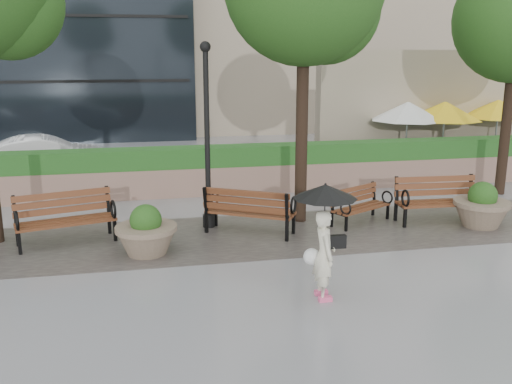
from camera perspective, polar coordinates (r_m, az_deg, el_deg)
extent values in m
plane|color=gray|center=(9.74, -1.86, -10.08)|extent=(100.00, 100.00, 0.00)
cube|color=#383330|center=(12.51, -4.17, -4.55)|extent=(28.00, 3.20, 0.01)
cube|color=#8E685B|center=(16.24, -6.02, 1.18)|extent=(24.00, 0.80, 0.80)
cube|color=#1C541D|center=(16.11, -6.08, 3.52)|extent=(24.00, 0.75, 0.55)
cube|color=tan|center=(21.83, 18.93, 8.03)|extent=(10.00, 0.60, 4.00)
cube|color=#1C541D|center=(19.92, 20.48, 2.89)|extent=(8.00, 0.50, 0.90)
cube|color=black|center=(20.22, -7.10, 2.53)|extent=(40.00, 7.00, 0.00)
cube|color=brown|center=(12.56, -18.46, -2.85)|extent=(2.10, 1.10, 0.06)
cube|color=brown|center=(12.77, -18.78, -0.99)|extent=(1.98, 0.65, 0.47)
cube|color=black|center=(12.66, -18.40, -3.83)|extent=(2.13, 1.21, 0.51)
torus|color=black|center=(12.24, -22.79, -2.69)|extent=(0.16, 0.41, 0.41)
torus|color=black|center=(12.47, -14.08, -1.71)|extent=(0.16, 0.41, 0.41)
cube|color=brown|center=(12.65, -0.57, -2.04)|extent=(2.00, 1.50, 0.05)
cube|color=brown|center=(12.28, -1.05, -0.89)|extent=(1.77, 1.10, 0.46)
cube|color=black|center=(12.68, -0.62, -3.08)|extent=(2.06, 1.60, 0.50)
torus|color=black|center=(12.51, 3.76, -1.31)|extent=(0.25, 0.38, 0.41)
torus|color=black|center=(13.09, -4.15, -0.63)|extent=(0.25, 0.38, 0.41)
cube|color=brown|center=(13.60, 10.51, -1.55)|extent=(1.62, 1.17, 0.04)
cube|color=brown|center=(13.69, 9.77, -0.24)|extent=(1.44, 0.85, 0.37)
cube|color=black|center=(13.67, 10.39, -2.27)|extent=(1.66, 1.25, 0.40)
torus|color=black|center=(12.91, 8.95, -1.59)|extent=(0.19, 0.31, 0.33)
torus|color=black|center=(14.04, 12.99, -0.52)|extent=(0.19, 0.31, 0.33)
cube|color=brown|center=(14.07, 17.89, -1.05)|extent=(2.03, 0.70, 0.06)
cube|color=brown|center=(14.26, 17.45, 0.60)|extent=(2.00, 0.24, 0.47)
cube|color=black|center=(14.16, 17.76, -1.93)|extent=(2.03, 0.81, 0.51)
torus|color=black|center=(13.45, 14.72, -0.62)|extent=(0.08, 0.41, 0.41)
torus|color=black|center=(14.29, 21.70, -0.32)|extent=(0.08, 0.41, 0.41)
cylinder|color=#7F6B56|center=(11.54, -10.93, -3.57)|extent=(1.23, 1.23, 0.10)
sphere|color=#154012|center=(11.49, -10.97, -2.77)|extent=(0.63, 0.63, 0.63)
cylinder|color=#7F6B56|center=(14.09, 21.66, -1.04)|extent=(1.27, 1.27, 0.10)
sphere|color=#154012|center=(14.05, 21.72, -0.35)|extent=(0.65, 0.65, 0.65)
cylinder|color=black|center=(12.81, -4.90, 5.06)|extent=(0.12, 0.12, 4.00)
cylinder|color=black|center=(13.22, -4.74, -2.88)|extent=(0.28, 0.28, 0.30)
sphere|color=black|center=(12.66, -5.10, 14.26)|extent=(0.24, 0.24, 0.24)
sphere|color=#154012|center=(12.99, -23.68, 16.95)|extent=(2.26, 2.26, 2.26)
cylinder|color=black|center=(13.22, 4.62, 7.61)|extent=(0.28, 0.28, 5.03)
sphere|color=#154012|center=(13.64, 7.01, 17.73)|extent=(2.50, 2.50, 2.50)
cylinder|color=black|center=(17.35, 23.82, 7.02)|extent=(0.28, 0.28, 4.45)
cylinder|color=black|center=(20.19, 14.60, 2.30)|extent=(0.40, 0.40, 0.10)
cylinder|color=#99999E|center=(20.01, 14.78, 5.25)|extent=(0.06, 0.06, 2.20)
cone|color=white|center=(19.90, 14.94, 7.81)|extent=(2.50, 2.50, 0.60)
cylinder|color=black|center=(20.67, 17.95, 2.33)|extent=(0.40, 0.40, 0.10)
cylinder|color=#99999E|center=(20.49, 18.17, 5.21)|extent=(0.06, 0.06, 2.20)
cone|color=yellow|center=(20.39, 18.36, 7.71)|extent=(2.50, 2.50, 0.60)
cylinder|color=black|center=(22.07, 22.59, 2.64)|extent=(0.40, 0.40, 0.10)
cylinder|color=#99999E|center=(21.91, 22.85, 5.34)|extent=(0.06, 0.06, 2.20)
cone|color=yellow|center=(21.81, 23.07, 7.67)|extent=(2.50, 2.50, 0.60)
imported|color=silver|center=(19.73, -20.28, 3.41)|extent=(4.12, 1.93, 1.31)
imported|color=#F1EACB|center=(9.34, 6.85, -5.99)|extent=(0.43, 0.60, 1.60)
cube|color=#F2598C|center=(9.72, 6.53, -9.95)|extent=(0.11, 0.22, 0.08)
cube|color=#F2598C|center=(9.50, 6.94, -10.58)|extent=(0.11, 0.22, 0.08)
cube|color=black|center=(9.39, 8.09, -4.94)|extent=(0.11, 0.30, 0.22)
sphere|color=white|center=(9.55, 5.59, -6.45)|extent=(0.28, 0.28, 0.28)
cylinder|color=black|center=(9.20, 6.87, -2.38)|extent=(0.02, 0.02, 0.85)
cone|color=black|center=(9.09, 6.94, 0.04)|extent=(1.04, 1.04, 0.22)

